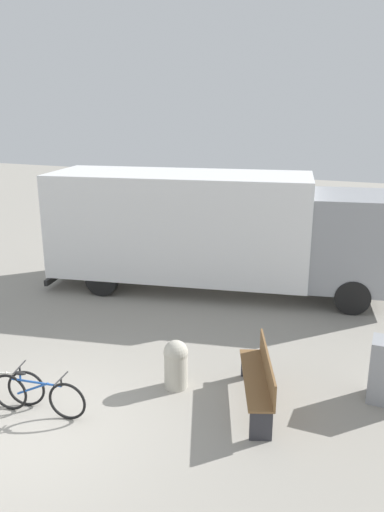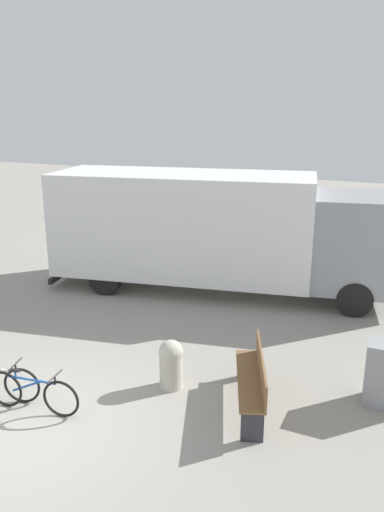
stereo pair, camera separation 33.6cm
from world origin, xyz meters
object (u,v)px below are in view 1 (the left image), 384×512
object	(u,v)px
park_bench	(260,376)
bicycle_far	(37,395)
bollard_near_bench	(176,363)
delivery_truck	(213,228)

from	to	relation	value
park_bench	bicycle_far	world-z (taller)	park_bench
park_bench	bollard_near_bench	distance (m)	1.52
delivery_truck	park_bench	xyz separation A→B (m)	(2.71, -4.95, -1.19)
delivery_truck	park_bench	distance (m)	5.77
delivery_truck	park_bench	world-z (taller)	delivery_truck
park_bench	bicycle_far	bearing A→B (deg)	95.86
bollard_near_bench	park_bench	bearing A→B (deg)	1.03
delivery_truck	bollard_near_bench	bearing A→B (deg)	-88.01
park_bench	bollard_near_bench	world-z (taller)	park_bench
park_bench	bicycle_far	size ratio (longest dim) A/B	1.18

